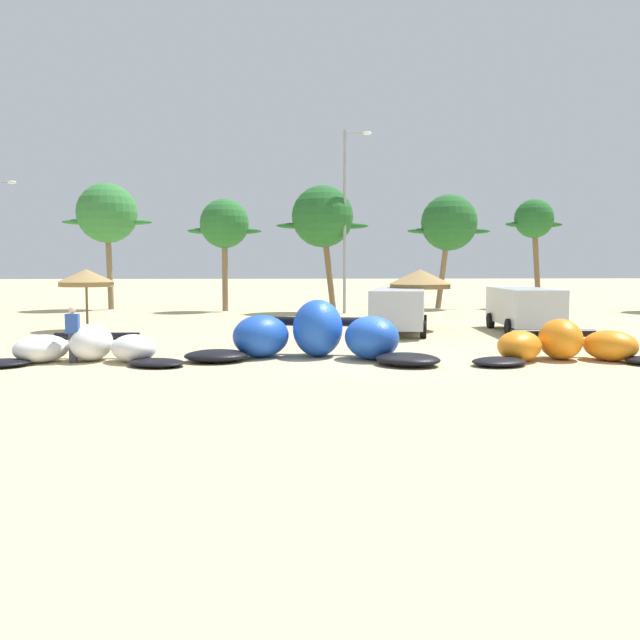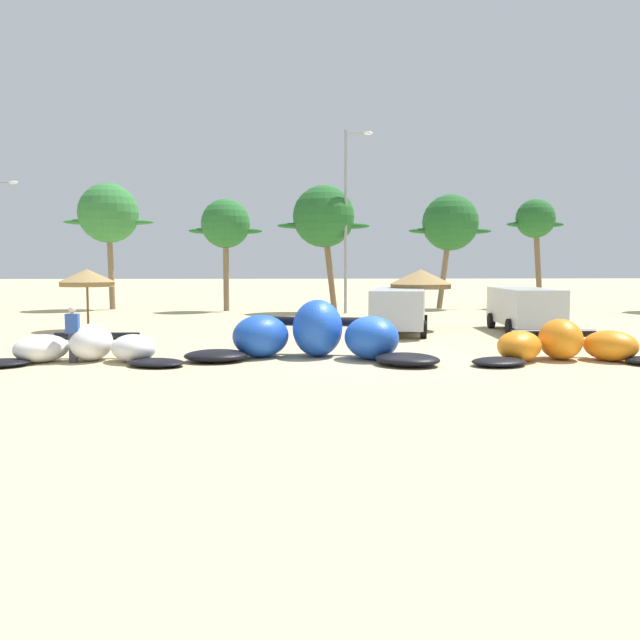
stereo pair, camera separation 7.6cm
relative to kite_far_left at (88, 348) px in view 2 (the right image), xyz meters
name	(u,v)px [view 2 (the right image)]	position (x,y,z in m)	size (l,w,h in m)	color
ground_plane	(376,358)	(8.45, 0.34, -0.41)	(260.00, 260.00, 0.00)	#C6B284
kite_far_left	(88,348)	(0.00, 0.00, 0.00)	(6.30, 3.00, 1.08)	black
kite_left	(316,336)	(6.62, 0.45, 0.25)	(7.62, 4.30, 1.74)	black
kite_left_of_center	(565,345)	(13.86, -0.57, 0.05)	(6.35, 2.98, 1.21)	black
beach_umbrella_near_van	(87,278)	(-2.77, 9.70, 1.86)	(2.39, 2.39, 2.65)	brown
beach_umbrella_middle	(421,279)	(11.61, 9.04, 1.81)	(2.74, 2.74, 2.64)	brown
parked_van	(524,306)	(15.85, 8.14, 0.68)	(2.57, 5.38, 1.84)	#B2B7BC
parked_car_second	(399,307)	(10.43, 7.62, 0.68)	(3.15, 5.53, 1.84)	#B2B7BC
person_near_kites	(73,334)	(-0.38, -0.10, 0.41)	(0.36, 0.24, 1.62)	#383842
palm_left	(108,214)	(-5.48, 24.10, 5.70)	(5.73, 3.82, 8.08)	#7F6647
palm_left_of_gap	(226,225)	(2.14, 22.09, 4.91)	(4.54, 3.03, 6.92)	#7F6647
palm_center_left	(324,217)	(8.13, 20.63, 5.29)	(5.56, 3.71, 7.61)	brown
palm_center_right	(450,223)	(16.61, 23.67, 5.16)	(5.50, 3.66, 7.46)	#7F6647
palm_right_of_gap	(536,221)	(22.43, 23.98, 5.38)	(3.87, 2.58, 7.23)	brown
lamppost_west_center	(348,214)	(9.46, 19.50, 5.43)	(1.66, 0.24, 10.63)	gray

